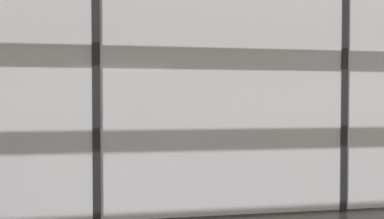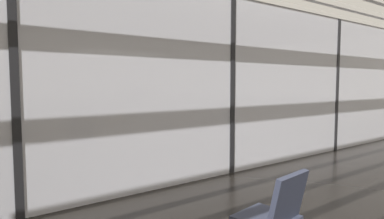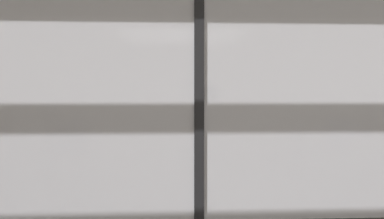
# 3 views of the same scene
# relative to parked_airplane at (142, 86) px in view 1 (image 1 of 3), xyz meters

# --- Properties ---
(glass_curtain_wall) EXTENTS (14.00, 0.08, 3.17)m
(glass_curtain_wall) POSITION_rel_parked_airplane_xyz_m (-0.59, -4.89, -0.41)
(glass_curtain_wall) COLOR silver
(glass_curtain_wall) RESTS_ON ground
(window_mullion_1) EXTENTS (0.10, 0.12, 3.17)m
(window_mullion_1) POSITION_rel_parked_airplane_xyz_m (-0.59, -4.89, -0.41)
(window_mullion_1) COLOR black
(window_mullion_1) RESTS_ON ground
(window_mullion_2) EXTENTS (0.10, 0.12, 3.17)m
(window_mullion_2) POSITION_rel_parked_airplane_xyz_m (2.91, -4.89, -0.41)
(window_mullion_2) COLOR black
(window_mullion_2) RESTS_ON ground
(parked_airplane) EXTENTS (11.24, 3.98, 3.98)m
(parked_airplane) POSITION_rel_parked_airplane_xyz_m (0.00, 0.00, 0.00)
(parked_airplane) COLOR #B2BCD6
(parked_airplane) RESTS_ON ground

